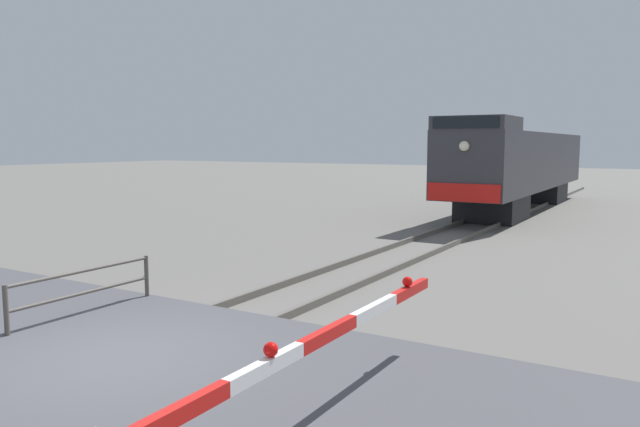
{
  "coord_description": "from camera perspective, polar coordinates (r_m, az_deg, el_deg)",
  "views": [
    {
      "loc": [
        6.57,
        -5.48,
        3.09
      ],
      "look_at": [
        0.86,
        4.02,
        1.81
      ],
      "focal_mm": 33.83,
      "sensor_mm": 36.0,
      "label": 1
    }
  ],
  "objects": [
    {
      "name": "rail_track_left",
      "position": [
        9.6,
        -21.36,
        -12.19
      ],
      "size": [
        0.08,
        80.0,
        0.15
      ],
      "primitive_type": "cube",
      "color": "#59544C",
      "rests_on": "ground_plane"
    },
    {
      "name": "ground_plane",
      "position": [
        9.1,
        -18.49,
        -13.64
      ],
      "size": [
        160.0,
        160.0,
        0.0
      ],
      "primitive_type": "plane",
      "color": "#605E59"
    },
    {
      "name": "rail_track_right",
      "position": [
        8.57,
        -15.29,
        -14.28
      ],
      "size": [
        0.08,
        80.0,
        0.15
      ],
      "primitive_type": "cube",
      "color": "#59544C",
      "rests_on": "ground_plane"
    },
    {
      "name": "locomotive",
      "position": [
        29.92,
        18.38,
        4.45
      ],
      "size": [
        2.75,
        17.51,
        4.1
      ],
      "color": "black",
      "rests_on": "ground_plane"
    },
    {
      "name": "guard_railing",
      "position": [
        11.3,
        -21.41,
        -6.49
      ],
      "size": [
        0.08,
        2.92,
        0.95
      ],
      "color": "#4C4742",
      "rests_on": "ground_plane"
    },
    {
      "name": "road_surface",
      "position": [
        9.07,
        -18.51,
        -13.18
      ],
      "size": [
        36.0,
        5.44,
        0.16
      ],
      "primitive_type": "cube",
      "color": "#47474C",
      "rests_on": "ground_plane"
    }
  ]
}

